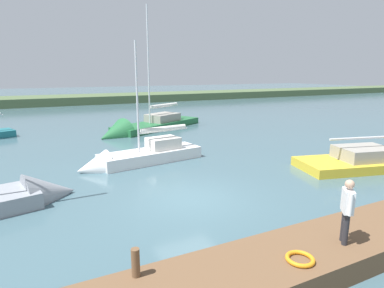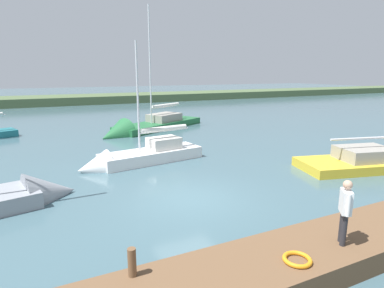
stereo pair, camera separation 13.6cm
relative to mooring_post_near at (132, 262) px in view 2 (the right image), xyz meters
name	(u,v)px [view 2 (the right image)]	position (x,y,z in m)	size (l,w,h in m)	color
ground_plane	(190,198)	(-3.56, -4.64, -0.91)	(200.00, 200.00, 0.00)	#42606B
far_shoreline	(73,104)	(-3.56, -47.32, -0.91)	(180.00, 8.00, 2.40)	#4C603D
dock_pier	(286,263)	(-3.56, 0.71, -0.61)	(23.72, 2.02, 0.60)	brown
mooring_post_near	(132,262)	(0.00, 0.00, 0.00)	(0.18, 0.18, 0.63)	brown
life_ring_buoy	(297,259)	(-3.49, 1.11, -0.26)	(0.66, 0.66, 0.10)	orange
sailboat_far_right	(137,160)	(-3.06, -10.22, -0.69)	(6.95, 2.68, 7.06)	white
sailboat_inner_slip	(145,129)	(-6.46, -19.47, -0.75)	(10.52, 7.16, 11.21)	#236638
person_on_dock	(345,208)	(-5.06, 0.99, 0.64)	(0.45, 0.51, 1.66)	#28282D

